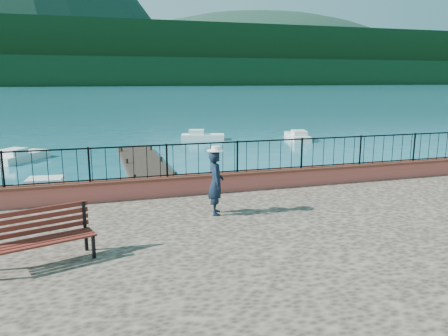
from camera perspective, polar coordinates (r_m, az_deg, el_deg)
ground at (r=11.03m, az=9.59°, el=-13.43°), size 2000.00×2000.00×0.00m
parapet at (r=13.77m, az=2.92°, el=-1.63°), size 28.00×0.46×0.58m
railing at (r=13.62m, az=2.96°, el=1.50°), size 27.00×0.05×0.95m
dock at (r=21.53m, az=-9.75°, el=-0.61°), size 2.00×16.00×0.30m
far_forest at (r=308.96m, az=-16.58°, el=11.94°), size 900.00×60.00×18.00m
foothills at (r=369.33m, az=-16.83°, el=13.81°), size 900.00×120.00×44.00m
companion_hill at (r=611.64m, az=4.57°, el=11.13°), size 448.00×384.00×180.00m
park_bench at (r=9.02m, az=-22.47°, el=-9.63°), size 1.96×1.13×1.03m
person at (r=11.15m, az=-1.06°, el=-1.95°), size 0.51×0.67×1.65m
hat at (r=10.98m, az=-1.08°, el=2.55°), size 0.44×0.44×0.12m
boat_0 at (r=18.70m, az=-20.55°, el=-2.26°), size 3.95×1.67×0.80m
boat_3 at (r=27.67m, az=-25.02°, el=1.69°), size 2.98×3.54×0.80m
boat_4 at (r=33.83m, az=-2.79°, el=4.39°), size 3.49×2.12×0.80m
boat_5 at (r=34.35m, az=9.56°, el=4.35°), size 2.24×4.19×0.80m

